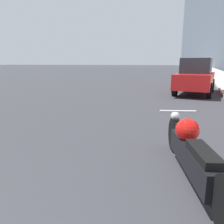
# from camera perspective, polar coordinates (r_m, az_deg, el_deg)

# --- Properties ---
(sidewalk) EXTENTS (2.92, 240.00, 0.15)m
(sidewalk) POSITION_cam_1_polar(r_m,az_deg,el_deg) (39.22, 25.79, 9.16)
(sidewalk) COLOR #B2ADA3
(sidewalk) RESTS_ON ground_plane
(motorcycle) EXTENTS (1.10, 2.62, 0.80)m
(motorcycle) POSITION_cam_1_polar(r_m,az_deg,el_deg) (3.25, 20.14, -9.76)
(motorcycle) COLOR black
(motorcycle) RESTS_ON ground_plane
(parked_car_red) EXTENTS (2.05, 4.53, 1.84)m
(parked_car_red) POSITION_cam_1_polar(r_m,az_deg,el_deg) (12.43, 21.04, 8.66)
(parked_car_red) COLOR red
(parked_car_red) RESTS_ON ground_plane
(parked_car_silver) EXTENTS (1.96, 4.44, 1.69)m
(parked_car_silver) POSITION_cam_1_polar(r_m,az_deg,el_deg) (24.99, 21.72, 10.05)
(parked_car_silver) COLOR #BCBCC1
(parked_car_silver) RESTS_ON ground_plane
(parked_car_yellow) EXTENTS (2.02, 3.93, 1.72)m
(parked_car_yellow) POSITION_cam_1_polar(r_m,az_deg,el_deg) (37.30, 21.63, 10.63)
(parked_car_yellow) COLOR gold
(parked_car_yellow) RESTS_ON ground_plane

